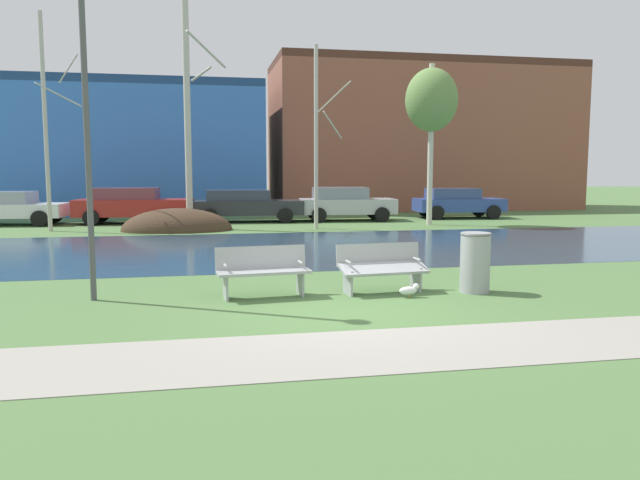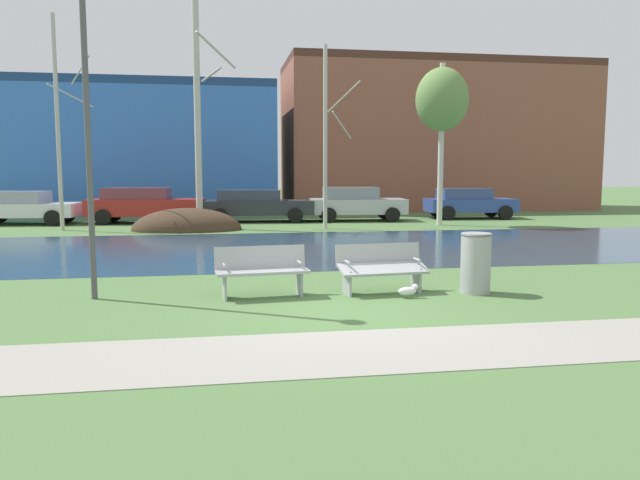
{
  "view_description": "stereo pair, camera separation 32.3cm",
  "coord_description": "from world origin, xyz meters",
  "px_view_note": "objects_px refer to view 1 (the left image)",
  "views": [
    {
      "loc": [
        -2.12,
        -9.14,
        2.17
      ],
      "look_at": [
        0.03,
        1.83,
        0.91
      ],
      "focal_mm": 34.25,
      "sensor_mm": 36.0,
      "label": 1
    },
    {
      "loc": [
        -1.8,
        -9.19,
        2.17
      ],
      "look_at": [
        0.03,
        1.83,
        0.91
      ],
      "focal_mm": 34.25,
      "sensor_mm": 36.0,
      "label": 2
    }
  ],
  "objects_px": {
    "parked_sedan_second_red": "(133,205)",
    "parked_wagon_fourth_silver": "(345,203)",
    "trash_bin": "(475,262)",
    "streetlamp": "(84,69)",
    "seagull": "(409,290)",
    "parked_van_nearest_white": "(8,207)",
    "parked_hatch_third_dark": "(245,205)",
    "bench_right": "(382,266)",
    "parked_suv_fifth_blue": "(457,202)",
    "bench_left": "(263,270)"
  },
  "relations": [
    {
      "from": "parked_sedan_second_red",
      "to": "parked_wagon_fourth_silver",
      "type": "distance_m",
      "value": 9.09
    },
    {
      "from": "trash_bin",
      "to": "streetlamp",
      "type": "height_order",
      "value": "streetlamp"
    },
    {
      "from": "trash_bin",
      "to": "seagull",
      "type": "distance_m",
      "value": 1.4
    },
    {
      "from": "trash_bin",
      "to": "parked_van_nearest_white",
      "type": "distance_m",
      "value": 20.76
    },
    {
      "from": "parked_wagon_fourth_silver",
      "to": "parked_hatch_third_dark",
      "type": "bearing_deg",
      "value": 177.11
    },
    {
      "from": "parked_van_nearest_white",
      "to": "parked_hatch_third_dark",
      "type": "distance_m",
      "value": 9.58
    },
    {
      "from": "bench_right",
      "to": "parked_suv_fifth_blue",
      "type": "height_order",
      "value": "parked_suv_fifth_blue"
    },
    {
      "from": "bench_left",
      "to": "parked_wagon_fourth_silver",
      "type": "relative_size",
      "value": 0.38
    },
    {
      "from": "trash_bin",
      "to": "seagull",
      "type": "relative_size",
      "value": 2.79
    },
    {
      "from": "bench_left",
      "to": "parked_van_nearest_white",
      "type": "xyz_separation_m",
      "value": [
        -8.7,
        16.27,
        0.26
      ]
    },
    {
      "from": "trash_bin",
      "to": "parked_suv_fifth_blue",
      "type": "distance_m",
      "value": 17.92
    },
    {
      "from": "parked_hatch_third_dark",
      "to": "bench_left",
      "type": "bearing_deg",
      "value": -93.1
    },
    {
      "from": "parked_van_nearest_white",
      "to": "parked_wagon_fourth_silver",
      "type": "height_order",
      "value": "parked_wagon_fourth_silver"
    },
    {
      "from": "parked_sedan_second_red",
      "to": "parked_hatch_third_dark",
      "type": "bearing_deg",
      "value": -0.76
    },
    {
      "from": "trash_bin",
      "to": "parked_suv_fifth_blue",
      "type": "bearing_deg",
      "value": 67.32
    },
    {
      "from": "parked_van_nearest_white",
      "to": "parked_wagon_fourth_silver",
      "type": "relative_size",
      "value": 1.02
    },
    {
      "from": "seagull",
      "to": "parked_sedan_second_red",
      "type": "bearing_deg",
      "value": 110.76
    },
    {
      "from": "bench_right",
      "to": "parked_sedan_second_red",
      "type": "height_order",
      "value": "parked_sedan_second_red"
    },
    {
      "from": "streetlamp",
      "to": "bench_right",
      "type": "bearing_deg",
      "value": -3.19
    },
    {
      "from": "parked_hatch_third_dark",
      "to": "streetlamp",
      "type": "bearing_deg",
      "value": -103.27
    },
    {
      "from": "bench_left",
      "to": "parked_hatch_third_dark",
      "type": "distance_m",
      "value": 16.06
    },
    {
      "from": "parked_van_nearest_white",
      "to": "parked_hatch_third_dark",
      "type": "height_order",
      "value": "parked_hatch_third_dark"
    },
    {
      "from": "seagull",
      "to": "parked_wagon_fourth_silver",
      "type": "xyz_separation_m",
      "value": [
        2.78,
        16.36,
        0.65
      ]
    },
    {
      "from": "bench_right",
      "to": "parked_sedan_second_red",
      "type": "relative_size",
      "value": 0.34
    },
    {
      "from": "seagull",
      "to": "parked_van_nearest_white",
      "type": "distance_m",
      "value": 20.19
    },
    {
      "from": "seagull",
      "to": "streetlamp",
      "type": "bearing_deg",
      "value": 171.26
    },
    {
      "from": "trash_bin",
      "to": "seagull",
      "type": "bearing_deg",
      "value": -170.44
    },
    {
      "from": "parked_sedan_second_red",
      "to": "bench_right",
      "type": "bearing_deg",
      "value": -69.65
    },
    {
      "from": "bench_left",
      "to": "parked_suv_fifth_blue",
      "type": "bearing_deg",
      "value": 56.58
    },
    {
      "from": "parked_van_nearest_white",
      "to": "parked_sedan_second_red",
      "type": "height_order",
      "value": "parked_sedan_second_red"
    },
    {
      "from": "trash_bin",
      "to": "parked_van_nearest_white",
      "type": "relative_size",
      "value": 0.25
    },
    {
      "from": "parked_van_nearest_white",
      "to": "parked_wagon_fourth_silver",
      "type": "distance_m",
      "value": 13.96
    },
    {
      "from": "parked_wagon_fourth_silver",
      "to": "bench_left",
      "type": "bearing_deg",
      "value": -108.37
    },
    {
      "from": "parked_van_nearest_white",
      "to": "bench_left",
      "type": "bearing_deg",
      "value": -61.85
    },
    {
      "from": "streetlamp",
      "to": "trash_bin",
      "type": "bearing_deg",
      "value": -5.14
    },
    {
      "from": "streetlamp",
      "to": "parked_wagon_fourth_silver",
      "type": "bearing_deg",
      "value": 62.47
    },
    {
      "from": "seagull",
      "to": "parked_suv_fifth_blue",
      "type": "bearing_deg",
      "value": 63.86
    },
    {
      "from": "bench_right",
      "to": "streetlamp",
      "type": "relative_size",
      "value": 0.28
    },
    {
      "from": "trash_bin",
      "to": "parked_sedan_second_red",
      "type": "height_order",
      "value": "parked_sedan_second_red"
    },
    {
      "from": "bench_right",
      "to": "trash_bin",
      "type": "height_order",
      "value": "trash_bin"
    },
    {
      "from": "parked_wagon_fourth_silver",
      "to": "bench_right",
      "type": "bearing_deg",
      "value": -101.13
    },
    {
      "from": "parked_sedan_second_red",
      "to": "parked_hatch_third_dark",
      "type": "xyz_separation_m",
      "value": [
        4.7,
        -0.06,
        -0.05
      ]
    },
    {
      "from": "parked_van_nearest_white",
      "to": "parked_wagon_fourth_silver",
      "type": "bearing_deg",
      "value": -1.84
    },
    {
      "from": "bench_right",
      "to": "streetlamp",
      "type": "height_order",
      "value": "streetlamp"
    },
    {
      "from": "parked_sedan_second_red",
      "to": "trash_bin",
      "type": "bearing_deg",
      "value": -65.1
    },
    {
      "from": "bench_right",
      "to": "parked_wagon_fourth_silver",
      "type": "distance_m",
      "value": 16.12
    },
    {
      "from": "parked_sedan_second_red",
      "to": "parked_suv_fifth_blue",
      "type": "height_order",
      "value": "parked_sedan_second_red"
    },
    {
      "from": "trash_bin",
      "to": "bench_left",
      "type": "bearing_deg",
      "value": 175.2
    },
    {
      "from": "seagull",
      "to": "parked_van_nearest_white",
      "type": "xyz_separation_m",
      "value": [
        -11.18,
        16.81,
        0.6
      ]
    },
    {
      "from": "parked_van_nearest_white",
      "to": "parked_suv_fifth_blue",
      "type": "relative_size",
      "value": 1.06
    }
  ]
}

